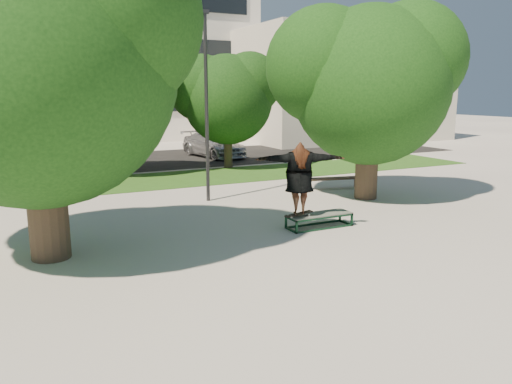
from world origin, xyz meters
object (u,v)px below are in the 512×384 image
lamppost (206,106)px  car_dark (7,151)px  grind_box (319,220)px  tree_left (29,50)px  tree_right (367,76)px  car_grey (80,154)px  car_silver_b (213,145)px  bench (333,179)px

lamppost → car_dark: 13.18m
grind_box → car_dark: 17.65m
tree_left → car_dark: 15.84m
tree_right → car_grey: size_ratio=1.13×
tree_right → lamppost: tree_right is taller
tree_left → car_dark: tree_left is taller
tree_left → tree_right: (10.21, 1.99, -0.33)m
car_silver_b → car_grey: bearing=-173.8°
car_dark → car_silver_b: car_dark is taller
car_grey → car_dark: bearing=137.0°
car_dark → car_silver_b: 10.42m
car_dark → grind_box: bearing=-56.5°
lamppost → car_silver_b: bearing=67.7°
tree_left → tree_right: size_ratio=1.09×
car_dark → car_grey: bearing=-36.6°
car_grey → car_silver_b: size_ratio=1.22×
grind_box → car_silver_b: bearing=79.2°
grind_box → bench: (3.50, 4.44, 0.16)m
tree_right → grind_box: tree_right is taller
lamppost → grind_box: 5.56m
tree_left → tree_right: bearing=11.0°
tree_right → car_grey: tree_right is taller
tree_left → car_silver_b: (9.69, 14.63, -3.74)m
tree_left → car_dark: size_ratio=1.48×
bench → car_dark: car_dark is taller
tree_right → car_silver_b: size_ratio=1.38×
grind_box → bench: 5.65m
lamppost → tree_right: bearing=-21.3°
lamppost → grind_box: lamppost is taller
tree_left → lamppost: tree_left is taller
lamppost → car_dark: size_ratio=1.27×
grind_box → tree_left: bearing=175.3°
tree_right → car_grey: (-7.92, 10.42, -3.29)m
lamppost → car_grey: lamppost is taller
car_dark → car_silver_b: bearing=4.1°
lamppost → grind_box: (1.50, -4.46, -2.96)m
bench → car_dark: (-11.00, 11.53, 0.45)m
car_grey → tree_right: bearing=-50.8°
tree_left → car_silver_b: 17.94m
bench → car_silver_b: 10.77m
car_dark → tree_left: bearing=-79.0°
grind_box → car_silver_b: size_ratio=0.38×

